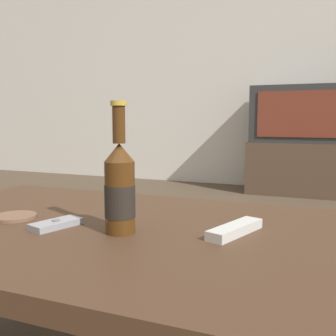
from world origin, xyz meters
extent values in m
cube|color=beige|center=(0.00, 3.02, 1.30)|extent=(8.00, 0.05, 2.60)
cube|color=#422B1C|center=(0.00, 0.00, 0.38)|extent=(1.12, 0.70, 0.04)
cylinder|color=#382417|center=(-0.50, 0.29, 0.18)|extent=(0.07, 0.07, 0.36)
cube|color=#4C3828|center=(0.24, 2.75, 0.22)|extent=(0.85, 0.40, 0.44)
cube|color=#2D2D2D|center=(0.24, 2.75, 0.67)|extent=(0.81, 0.39, 0.47)
cube|color=maroon|center=(0.24, 2.55, 0.67)|extent=(0.66, 0.01, 0.37)
cylinder|color=#47280F|center=(0.05, -0.04, 0.48)|extent=(0.06, 0.06, 0.15)
cylinder|color=black|center=(0.05, -0.04, 0.47)|extent=(0.06, 0.06, 0.07)
cone|color=#47280F|center=(0.05, -0.04, 0.57)|extent=(0.06, 0.06, 0.04)
cylinder|color=#47280F|center=(0.05, -0.04, 0.63)|extent=(0.03, 0.03, 0.08)
cylinder|color=#B79333|center=(0.05, -0.04, 0.67)|extent=(0.03, 0.03, 0.01)
cube|color=gray|center=(-0.10, -0.06, 0.41)|extent=(0.08, 0.12, 0.01)
cylinder|color=slate|center=(-0.10, -0.06, 0.42)|extent=(0.02, 0.02, 0.00)
cube|color=beige|center=(0.28, 0.04, 0.41)|extent=(0.09, 0.16, 0.02)
cylinder|color=brown|center=(-0.24, -0.03, 0.41)|extent=(0.10, 0.10, 0.01)
camera|label=1|loc=(0.44, -0.74, 0.64)|focal=42.00mm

